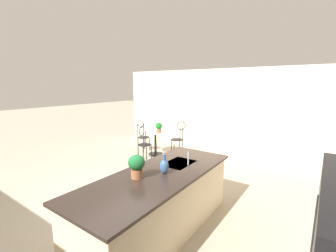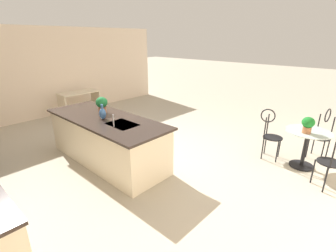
{
  "view_description": "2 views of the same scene",
  "coord_description": "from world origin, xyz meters",
  "px_view_note": "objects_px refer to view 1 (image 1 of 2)",
  "views": [
    {
      "loc": [
        2.79,
        2.77,
        2.2
      ],
      "look_at": [
        -1.49,
        -0.24,
        1.24
      ],
      "focal_mm": 24.3,
      "sensor_mm": 36.0,
      "label": 1
    },
    {
      "loc": [
        -3.6,
        3.28,
        2.37
      ],
      "look_at": [
        -0.92,
        0.38,
        0.92
      ],
      "focal_mm": 25.89,
      "sensor_mm": 36.0,
      "label": 2
    }
  ],
  "objects_px": {
    "potted_plant_counter_near": "(137,165)",
    "potted_plant_on_table": "(159,127)",
    "bistro_table": "(155,141)",
    "chair_toward_desk": "(144,141)",
    "vase_on_counter": "(164,166)",
    "chair_near_window": "(143,134)",
    "chair_by_island": "(179,136)"
  },
  "relations": [
    {
      "from": "potted_plant_counter_near",
      "to": "potted_plant_on_table",
      "type": "bearing_deg",
      "value": -147.04
    },
    {
      "from": "bistro_table",
      "to": "chair_toward_desk",
      "type": "relative_size",
      "value": 0.77
    },
    {
      "from": "potted_plant_on_table",
      "to": "vase_on_counter",
      "type": "relative_size",
      "value": 1.05
    },
    {
      "from": "chair_near_window",
      "to": "chair_toward_desk",
      "type": "distance_m",
      "value": 1.06
    },
    {
      "from": "chair_near_window",
      "to": "vase_on_counter",
      "type": "relative_size",
      "value": 3.62
    },
    {
      "from": "bistro_table",
      "to": "vase_on_counter",
      "type": "height_order",
      "value": "vase_on_counter"
    },
    {
      "from": "bistro_table",
      "to": "chair_near_window",
      "type": "height_order",
      "value": "chair_near_window"
    },
    {
      "from": "chair_by_island",
      "to": "potted_plant_on_table",
      "type": "bearing_deg",
      "value": -36.03
    },
    {
      "from": "potted_plant_on_table",
      "to": "vase_on_counter",
      "type": "height_order",
      "value": "vase_on_counter"
    },
    {
      "from": "chair_near_window",
      "to": "chair_by_island",
      "type": "height_order",
      "value": "same"
    },
    {
      "from": "chair_toward_desk",
      "to": "potted_plant_on_table",
      "type": "bearing_deg",
      "value": 174.24
    },
    {
      "from": "potted_plant_on_table",
      "to": "vase_on_counter",
      "type": "bearing_deg",
      "value": 38.67
    },
    {
      "from": "chair_by_island",
      "to": "chair_toward_desk",
      "type": "bearing_deg",
      "value": -21.06
    },
    {
      "from": "chair_toward_desk",
      "to": "potted_plant_counter_near",
      "type": "bearing_deg",
      "value": 39.75
    },
    {
      "from": "potted_plant_counter_near",
      "to": "vase_on_counter",
      "type": "xyz_separation_m",
      "value": [
        -0.35,
        0.22,
        -0.08
      ]
    },
    {
      "from": "potted_plant_counter_near",
      "to": "chair_near_window",
      "type": "bearing_deg",
      "value": -139.49
    },
    {
      "from": "chair_near_window",
      "to": "potted_plant_on_table",
      "type": "height_order",
      "value": "same"
    },
    {
      "from": "chair_near_window",
      "to": "potted_plant_counter_near",
      "type": "xyz_separation_m",
      "value": [
        3.41,
        2.91,
        0.54
      ]
    },
    {
      "from": "potted_plant_counter_near",
      "to": "bistro_table",
      "type": "bearing_deg",
      "value": -145.4
    },
    {
      "from": "chair_by_island",
      "to": "chair_toward_desk",
      "type": "height_order",
      "value": "same"
    },
    {
      "from": "chair_near_window",
      "to": "potted_plant_on_table",
      "type": "bearing_deg",
      "value": 80.64
    },
    {
      "from": "bistro_table",
      "to": "chair_by_island",
      "type": "xyz_separation_m",
      "value": [
        -0.53,
        0.53,
        0.13
      ]
    },
    {
      "from": "chair_near_window",
      "to": "potted_plant_counter_near",
      "type": "bearing_deg",
      "value": 40.51
    },
    {
      "from": "potted_plant_on_table",
      "to": "potted_plant_counter_near",
      "type": "relative_size",
      "value": 0.91
    },
    {
      "from": "chair_toward_desk",
      "to": "potted_plant_on_table",
      "type": "height_order",
      "value": "same"
    },
    {
      "from": "chair_by_island",
      "to": "potted_plant_counter_near",
      "type": "xyz_separation_m",
      "value": [
        3.82,
        1.74,
        0.54
      ]
    },
    {
      "from": "chair_near_window",
      "to": "chair_toward_desk",
      "type": "bearing_deg",
      "value": 42.97
    },
    {
      "from": "chair_toward_desk",
      "to": "vase_on_counter",
      "type": "bearing_deg",
      "value": 46.52
    },
    {
      "from": "chair_near_window",
      "to": "vase_on_counter",
      "type": "xyz_separation_m",
      "value": [
        3.06,
        3.13,
        0.46
      ]
    },
    {
      "from": "chair_near_window",
      "to": "potted_plant_counter_near",
      "type": "relative_size",
      "value": 3.15
    },
    {
      "from": "bistro_table",
      "to": "chair_toward_desk",
      "type": "distance_m",
      "value": 0.67
    },
    {
      "from": "vase_on_counter",
      "to": "chair_near_window",
      "type": "bearing_deg",
      "value": -134.34
    }
  ]
}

